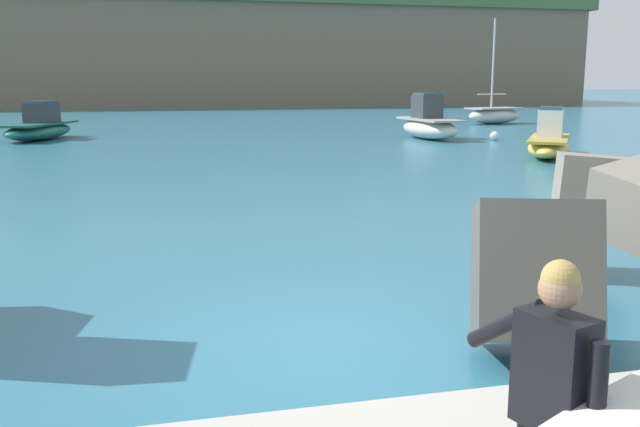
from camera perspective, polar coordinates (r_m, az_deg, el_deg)
ground_plane at (r=7.76m, az=0.32°, el=-10.92°), size 400.00×400.00×0.00m
surfer_with_board at (r=3.79m, az=20.02°, el=-14.71°), size 2.10×1.41×1.78m
boat_near_left at (r=35.62m, az=8.88°, el=7.20°), size 2.10×5.00×2.28m
boat_near_right at (r=37.37m, az=-21.90°, el=6.53°), size 3.69×5.77×1.90m
boat_mid_centre at (r=49.00m, az=14.02°, el=7.81°), size 4.45×2.94×6.88m
boat_mid_right at (r=28.29m, az=18.17°, el=5.60°), size 4.08×5.01×1.89m
mooring_buoy_middle at (r=35.35m, az=14.04°, el=6.16°), size 0.44×0.44×0.44m
headland_bluff at (r=93.61m, az=-13.25°, el=12.48°), size 100.65×38.47×12.17m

